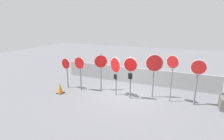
# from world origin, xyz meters

# --- Properties ---
(ground_plane) EXTENTS (40.00, 40.00, 0.00)m
(ground_plane) POSITION_xyz_m (0.00, 0.00, 0.00)
(ground_plane) COLOR slate
(fence_back) EXTENTS (10.13, 0.12, 1.06)m
(fence_back) POSITION_xyz_m (0.00, 2.14, 0.53)
(fence_back) COLOR gray
(fence_back) RESTS_ON ground
(stop_sign_0) EXTENTS (0.68, 0.18, 1.91)m
(stop_sign_0) POSITION_xyz_m (-3.63, -0.35, 1.38)
(stop_sign_0) COLOR slate
(stop_sign_0) RESTS_ON ground
(stop_sign_1) EXTENTS (0.74, 0.17, 2.09)m
(stop_sign_1) POSITION_xyz_m (-2.64, -0.38, 1.49)
(stop_sign_1) COLOR slate
(stop_sign_1) RESTS_ON ground
(stop_sign_2) EXTENTS (0.68, 0.44, 2.24)m
(stop_sign_2) POSITION_xyz_m (-1.53, 0.14, 1.57)
(stop_sign_2) COLOR slate
(stop_sign_2) RESTS_ON ground
(stop_sign_3) EXTENTS (0.74, 0.47, 2.17)m
(stop_sign_3) POSITION_xyz_m (-0.46, -0.24, 1.59)
(stop_sign_3) COLOR slate
(stop_sign_3) RESTS_ON ground
(stop_sign_4) EXTENTS (0.75, 0.15, 2.25)m
(stop_sign_4) POSITION_xyz_m (0.43, -0.38, 1.62)
(stop_sign_4) COLOR slate
(stop_sign_4) RESTS_ON ground
(stop_sign_5) EXTENTS (0.89, 0.26, 2.37)m
(stop_sign_5) POSITION_xyz_m (1.52, 0.24, 1.76)
(stop_sign_5) COLOR slate
(stop_sign_5) RESTS_ON ground
(stop_sign_6) EXTENTS (0.62, 0.30, 2.43)m
(stop_sign_6) POSITION_xyz_m (2.43, 0.05, 1.86)
(stop_sign_6) COLOR slate
(stop_sign_6) RESTS_ON ground
(stop_sign_7) EXTENTS (0.72, 0.15, 2.29)m
(stop_sign_7) POSITION_xyz_m (3.58, 0.11, 1.59)
(stop_sign_7) COLOR slate
(stop_sign_7) RESTS_ON ground
(traffic_cone_0) EXTENTS (0.37, 0.37, 0.63)m
(traffic_cone_0) POSITION_xyz_m (-3.49, -1.22, 0.31)
(traffic_cone_0) COLOR black
(traffic_cone_0) RESTS_ON ground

